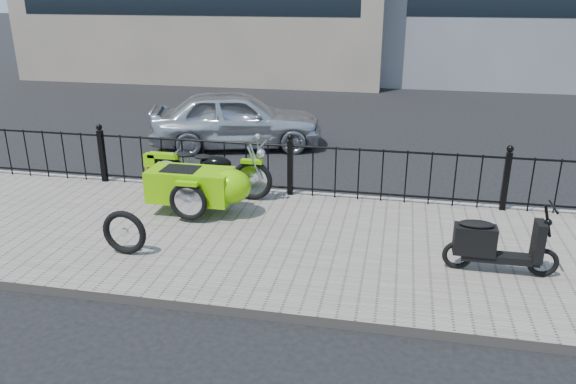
% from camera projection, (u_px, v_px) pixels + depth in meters
% --- Properties ---
extents(ground, '(120.00, 120.00, 0.00)m').
position_uv_depth(ground, '(274.00, 231.00, 8.60)').
color(ground, black).
rests_on(ground, ground).
extents(sidewalk, '(30.00, 3.80, 0.12)m').
position_uv_depth(sidewalk, '(266.00, 241.00, 8.12)').
color(sidewalk, slate).
rests_on(sidewalk, ground).
extents(curb, '(30.00, 0.10, 0.12)m').
position_uv_depth(curb, '(292.00, 195.00, 9.90)').
color(curb, gray).
rests_on(curb, ground).
extents(iron_fence, '(14.11, 0.11, 1.08)m').
position_uv_depth(iron_fence, '(290.00, 169.00, 9.59)').
color(iron_fence, black).
rests_on(iron_fence, sidewalk).
extents(motorcycle_sidecar, '(2.28, 1.48, 0.98)m').
position_uv_depth(motorcycle_sidecar, '(204.00, 182.00, 8.90)').
color(motorcycle_sidecar, black).
rests_on(motorcycle_sidecar, sidewalk).
extents(scooter, '(1.41, 0.41, 0.95)m').
position_uv_depth(scooter, '(493.00, 245.00, 7.01)').
color(scooter, black).
rests_on(scooter, sidewalk).
extents(spare_tire, '(0.63, 0.11, 0.63)m').
position_uv_depth(spare_tire, '(124.00, 232.00, 7.49)').
color(spare_tire, black).
rests_on(spare_tire, sidewalk).
extents(sedan_car, '(4.14, 2.52, 1.32)m').
position_uv_depth(sedan_car, '(236.00, 119.00, 12.79)').
color(sedan_car, silver).
rests_on(sedan_car, ground).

